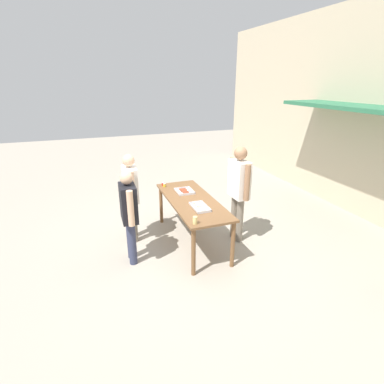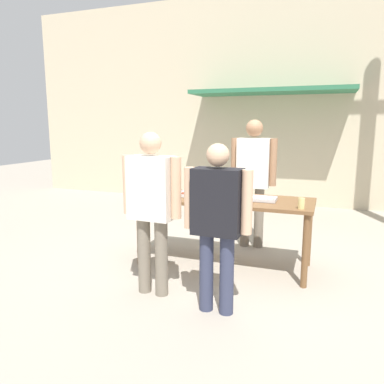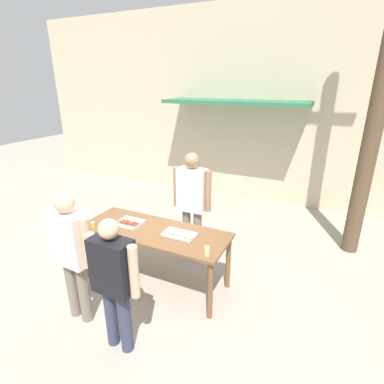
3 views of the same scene
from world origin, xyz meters
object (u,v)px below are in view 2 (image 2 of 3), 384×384
Objects in this scene: condiment_jar_mustard at (145,195)px; condiment_jar_ketchup at (151,195)px; person_customer_with_cup at (217,216)px; person_customer_holding_hotdog at (152,201)px; beer_cup at (301,203)px; food_tray_sausages at (192,195)px; person_server_behind_table at (253,172)px; food_tray_buns at (257,199)px.

condiment_jar_ketchup is at bearing 4.78° from condiment_jar_mustard.
person_customer_holding_hotdog is at bearing -9.91° from person_customer_with_cup.
condiment_jar_ketchup is at bearing -60.36° from person_customer_holding_hotdog.
condiment_jar_mustard is at bearing -179.80° from beer_cup.
food_tray_sausages is 0.52m from condiment_jar_ketchup.
person_server_behind_table is at bearing -106.66° from person_customer_holding_hotdog.
condiment_jar_mustard is (-1.33, -0.29, 0.01)m from food_tray_buns.
food_tray_sausages is 5.24× the size of condiment_jar_ketchup.
food_tray_sausages is 0.59m from condiment_jar_mustard.
beer_cup is 1.59m from person_customer_holding_hotdog.
beer_cup reaches higher than food_tray_sausages.
condiment_jar_ketchup is at bearing -37.21° from person_customer_with_cup.
person_customer_with_cup reaches higher than beer_cup.
condiment_jar_mustard is 0.08m from condiment_jar_ketchup.
person_customer_with_cup is at bearing -97.00° from food_tray_buns.
food_tray_sausages is at bearing 168.05° from beer_cup.
person_customer_with_cup reaches higher than condiment_jar_ketchup.
food_tray_buns is at bearing 12.78° from condiment_jar_ketchup.
food_tray_sausages is 1.38m from beer_cup.
person_server_behind_table is at bearing 103.94° from food_tray_buns.
person_server_behind_table reaches higher than condiment_jar_ketchup.
person_customer_with_cup is at bearing -36.54° from condiment_jar_mustard.
food_tray_buns is 1.36m from condiment_jar_mustard.
beer_cup is (0.53, -0.28, 0.04)m from food_tray_buns.
food_tray_buns is 0.60m from beer_cup.
person_server_behind_table is 2.03m from person_customer_with_cup.
condiment_jar_ketchup is at bearing 179.98° from beer_cup.
food_tray_sausages is at bearing -127.59° from person_server_behind_table.
condiment_jar_mustard is at bearing -136.58° from person_server_behind_table.
food_tray_sausages is at bearing 33.40° from condiment_jar_ketchup.
food_tray_buns is 6.37× the size of condiment_jar_ketchup.
person_customer_with_cup is (-0.68, -0.89, 0.02)m from beer_cup.
condiment_jar_mustard is 0.87m from person_customer_holding_hotdog.
condiment_jar_ketchup is (-1.25, -0.28, 0.01)m from food_tray_buns.
beer_cup is 1.37m from person_server_behind_table.
condiment_jar_mustard is at bearing -167.71° from food_tray_buns.
person_customer_with_cup is at bearing -90.18° from person_server_behind_table.
condiment_jar_mustard is at bearing -55.21° from person_customer_holding_hotdog.
condiment_jar_ketchup is 1.78m from beer_cup.
person_customer_with_cup reaches higher than condiment_jar_mustard.
person_server_behind_table reaches higher than person_customer_holding_hotdog.
beer_cup is at bearing -125.72° from person_customer_with_cup.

